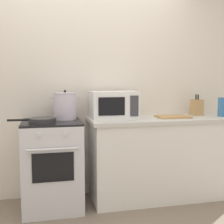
# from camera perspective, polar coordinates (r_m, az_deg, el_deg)

# --- Properties ---
(back_wall) EXTENTS (4.40, 0.10, 2.50)m
(back_wall) POSITION_cam_1_polar(r_m,az_deg,el_deg) (3.50, -1.18, 4.71)
(back_wall) COLOR silver
(back_wall) RESTS_ON ground_plane
(lower_cabinet_right) EXTENTS (1.64, 0.56, 0.88)m
(lower_cabinet_right) POSITION_cam_1_polar(r_m,az_deg,el_deg) (3.46, 9.95, -8.98)
(lower_cabinet_right) COLOR white
(lower_cabinet_right) RESTS_ON ground_plane
(countertop_right) EXTENTS (1.70, 0.60, 0.04)m
(countertop_right) POSITION_cam_1_polar(r_m,az_deg,el_deg) (3.37, 10.10, -1.41)
(countertop_right) COLOR beige
(countertop_right) RESTS_ON lower_cabinet_right
(stove) EXTENTS (0.60, 0.64, 0.92)m
(stove) POSITION_cam_1_polar(r_m,az_deg,el_deg) (3.18, -11.49, -9.99)
(stove) COLOR silver
(stove) RESTS_ON ground_plane
(stock_pot) EXTENTS (0.33, 0.25, 0.32)m
(stock_pot) POSITION_cam_1_polar(r_m,az_deg,el_deg) (3.20, -9.09, 1.18)
(stock_pot) COLOR silver
(stock_pot) RESTS_ON stove
(frying_pan) EXTENTS (0.47, 0.27, 0.05)m
(frying_pan) POSITION_cam_1_polar(r_m,az_deg,el_deg) (2.98, -13.43, -1.59)
(frying_pan) COLOR #28282B
(frying_pan) RESTS_ON stove
(microwave) EXTENTS (0.50, 0.37, 0.30)m
(microwave) POSITION_cam_1_polar(r_m,az_deg,el_deg) (3.23, 0.27, 1.39)
(microwave) COLOR white
(microwave) RESTS_ON countertop_right
(cutting_board) EXTENTS (0.36, 0.26, 0.02)m
(cutting_board) POSITION_cam_1_polar(r_m,az_deg,el_deg) (3.39, 11.75, -0.90)
(cutting_board) COLOR tan
(cutting_board) RESTS_ON countertop_right
(knife_block) EXTENTS (0.13, 0.10, 0.25)m
(knife_block) POSITION_cam_1_polar(r_m,az_deg,el_deg) (3.67, 16.13, 0.88)
(knife_block) COLOR tan
(knife_block) RESTS_ON countertop_right
(pasta_box) EXTENTS (0.08, 0.08, 0.22)m
(pasta_box) POSITION_cam_1_polar(r_m,az_deg,el_deg) (3.65, 20.70, 0.91)
(pasta_box) COLOR teal
(pasta_box) RESTS_ON countertop_right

